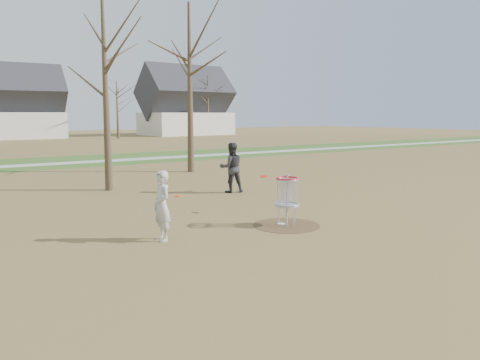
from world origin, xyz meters
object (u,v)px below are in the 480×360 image
player_throwing (231,168)px  player_standing (162,206)px  disc_golf_basket (287,192)px  disc_grounded (281,224)px

player_throwing → player_standing: bearing=61.3°
player_standing → disc_golf_basket: 3.44m
player_throwing → disc_golf_basket: 5.64m
player_throwing → disc_grounded: size_ratio=8.64×
player_standing → player_throwing: player_throwing is taller
player_throwing → disc_grounded: (-1.77, -5.21, -0.93)m
player_throwing → disc_grounded: bearing=88.8°
player_throwing → disc_golf_basket: bearing=89.9°
disc_golf_basket → player_throwing: bearing=72.3°
player_standing → disc_grounded: 3.46m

